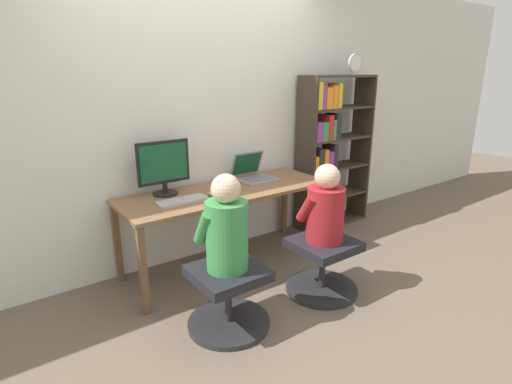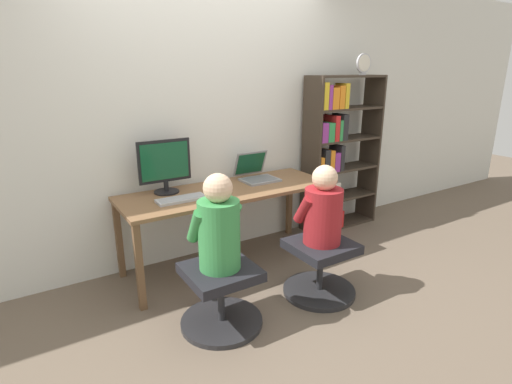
# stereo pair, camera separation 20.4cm
# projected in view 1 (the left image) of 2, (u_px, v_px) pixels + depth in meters

# --- Properties ---
(ground_plane) EXTENTS (14.00, 14.00, 0.00)m
(ground_plane) POSITION_uv_depth(u_px,v_px,m) (249.00, 279.00, 3.40)
(ground_plane) COLOR brown
(wall_back) EXTENTS (10.00, 0.05, 2.60)m
(wall_back) POSITION_uv_depth(u_px,v_px,m) (202.00, 117.00, 3.58)
(wall_back) COLOR silver
(wall_back) RESTS_ON ground_plane
(desk) EXTENTS (1.86, 0.66, 0.72)m
(desk) POSITION_uv_depth(u_px,v_px,m) (227.00, 198.00, 3.47)
(desk) COLOR brown
(desk) RESTS_ON ground_plane
(desktop_monitor) EXTENTS (0.45, 0.21, 0.45)m
(desktop_monitor) POSITION_uv_depth(u_px,v_px,m) (164.00, 168.00, 3.25)
(desktop_monitor) COLOR black
(desktop_monitor) RESTS_ON desk
(laptop) EXTENTS (0.33, 0.35, 0.25)m
(laptop) POSITION_uv_depth(u_px,v_px,m) (254.00, 174.00, 3.74)
(laptop) COLOR gray
(laptop) RESTS_ON desk
(keyboard) EXTENTS (0.39, 0.15, 0.03)m
(keyboard) POSITION_uv_depth(u_px,v_px,m) (182.00, 200.00, 3.12)
(keyboard) COLOR #B2B2B7
(keyboard) RESTS_ON desk
(computer_mouse_by_keyboard) EXTENTS (0.07, 0.10, 0.03)m
(computer_mouse_by_keyboard) POSITION_uv_depth(u_px,v_px,m) (213.00, 194.00, 3.27)
(computer_mouse_by_keyboard) COLOR #99999E
(computer_mouse_by_keyboard) RESTS_ON desk
(office_chair_left) EXTENTS (0.57, 0.57, 0.44)m
(office_chair_left) POSITION_uv_depth(u_px,v_px,m) (228.00, 296.00, 2.73)
(office_chair_left) COLOR #262628
(office_chair_left) RESTS_ON ground_plane
(office_chair_right) EXTENTS (0.57, 0.57, 0.44)m
(office_chair_right) POSITION_uv_depth(u_px,v_px,m) (323.00, 265.00, 3.16)
(office_chair_right) COLOR #262628
(office_chair_right) RESTS_ON ground_plane
(person_at_monitor) EXTENTS (0.34, 0.31, 0.65)m
(person_at_monitor) POSITION_uv_depth(u_px,v_px,m) (226.00, 228.00, 2.58)
(person_at_monitor) COLOR #388C47
(person_at_monitor) RESTS_ON office_chair_left
(person_at_laptop) EXTENTS (0.35, 0.30, 0.61)m
(person_at_laptop) POSITION_uv_depth(u_px,v_px,m) (325.00, 208.00, 3.02)
(person_at_laptop) COLOR maroon
(person_at_laptop) RESTS_ON office_chair_right
(bookshelf) EXTENTS (0.90, 0.29, 1.65)m
(bookshelf) POSITION_uv_depth(u_px,v_px,m) (328.00, 156.00, 4.32)
(bookshelf) COLOR #382D23
(bookshelf) RESTS_ON ground_plane
(desk_clock) EXTENTS (0.19, 0.03, 0.21)m
(desk_clock) POSITION_uv_depth(u_px,v_px,m) (355.00, 64.00, 4.14)
(desk_clock) COLOR #B2B2B7
(desk_clock) RESTS_ON bookshelf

